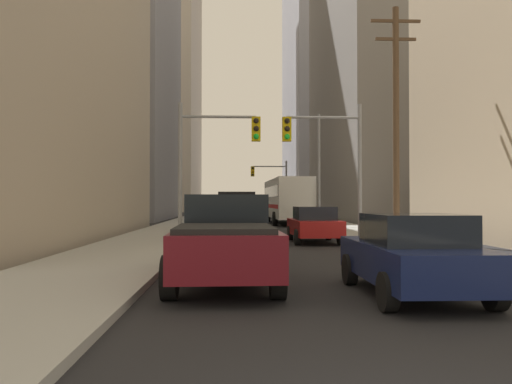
% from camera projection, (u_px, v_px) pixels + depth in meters
% --- Properties ---
extents(sidewalk_left, '(3.66, 160.00, 0.15)m').
position_uv_depth(sidewalk_left, '(200.00, 217.00, 52.87)').
color(sidewalk_left, '#9E9E99').
rests_on(sidewalk_left, ground).
extents(sidewalk_right, '(3.66, 160.00, 0.15)m').
position_uv_depth(sidewalk_right, '(299.00, 217.00, 53.30)').
color(sidewalk_right, '#9E9E99').
rests_on(sidewalk_right, ground).
extents(city_bus, '(2.78, 11.56, 3.40)m').
position_uv_depth(city_bus, '(287.00, 199.00, 39.81)').
color(city_bus, silver).
rests_on(city_bus, ground).
extents(pickup_truck_maroon, '(2.20, 5.44, 1.90)m').
position_uv_depth(pickup_truck_maroon, '(226.00, 240.00, 11.04)').
color(pickup_truck_maroon, maroon).
rests_on(pickup_truck_maroon, ground).
extents(cargo_van_black, '(2.16, 5.26, 2.26)m').
position_uv_depth(cargo_van_black, '(235.00, 209.00, 30.26)').
color(cargo_van_black, black).
rests_on(cargo_van_black, ground).
extents(sedan_navy, '(1.95, 4.20, 1.52)m').
position_uv_depth(sedan_navy, '(413.00, 255.00, 9.50)').
color(sedan_navy, '#141E4C').
rests_on(sedan_navy, ground).
extents(sedan_red, '(1.95, 4.23, 1.52)m').
position_uv_depth(sedan_red, '(314.00, 224.00, 21.82)').
color(sedan_red, maroon).
rests_on(sedan_red, ground).
extents(sedan_beige, '(1.95, 4.24, 1.52)m').
position_uv_depth(sedan_beige, '(232.00, 225.00, 21.44)').
color(sedan_beige, '#C6B793').
rests_on(sedan_beige, ground).
extents(sedan_green, '(1.95, 4.23, 1.52)m').
position_uv_depth(sedan_green, '(235.00, 212.00, 44.15)').
color(sedan_green, '#195938').
rests_on(sedan_green, ground).
extents(traffic_signal_near_left, '(3.54, 0.44, 6.00)m').
position_uv_depth(traffic_signal_near_left, '(215.00, 148.00, 22.23)').
color(traffic_signal_near_left, gray).
rests_on(traffic_signal_near_left, ground).
extents(traffic_signal_near_right, '(3.48, 0.44, 6.00)m').
position_uv_depth(traffic_signal_near_right, '(326.00, 149.00, 22.43)').
color(traffic_signal_near_right, gray).
rests_on(traffic_signal_near_right, ground).
extents(traffic_signal_far_right, '(3.84, 0.44, 6.00)m').
position_uv_depth(traffic_signal_far_right, '(271.00, 179.00, 54.29)').
color(traffic_signal_far_right, gray).
rests_on(traffic_signal_far_right, ground).
extents(utility_pole_right, '(2.20, 0.28, 10.26)m').
position_uv_depth(utility_pole_right, '(396.00, 118.00, 22.55)').
color(utility_pole_right, brown).
rests_on(utility_pole_right, ground).
extents(street_lamp_right, '(2.47, 0.32, 7.50)m').
position_uv_depth(street_lamp_right, '(313.00, 159.00, 33.92)').
color(street_lamp_right, gray).
rests_on(street_lamp_right, ground).
extents(building_left_mid_office, '(20.10, 19.79, 29.90)m').
position_uv_depth(building_left_mid_office, '(68.00, 66.00, 50.53)').
color(building_left_mid_office, '#93939E').
rests_on(building_left_mid_office, ground).
extents(building_left_far_tower, '(23.08, 26.32, 66.61)m').
position_uv_depth(building_left_far_tower, '(133.00, 27.00, 93.26)').
color(building_left_far_tower, '#B7A893').
rests_on(building_left_far_tower, ground).
extents(building_right_mid_block, '(16.19, 23.49, 26.06)m').
position_uv_depth(building_right_mid_block, '(412.00, 82.00, 48.87)').
color(building_right_mid_block, gray).
rests_on(building_right_mid_block, ground).
extents(building_right_far_highrise, '(21.39, 27.37, 57.08)m').
position_uv_depth(building_right_far_highrise, '(350.00, 50.00, 91.25)').
color(building_right_far_highrise, '#93939E').
rests_on(building_right_far_highrise, ground).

